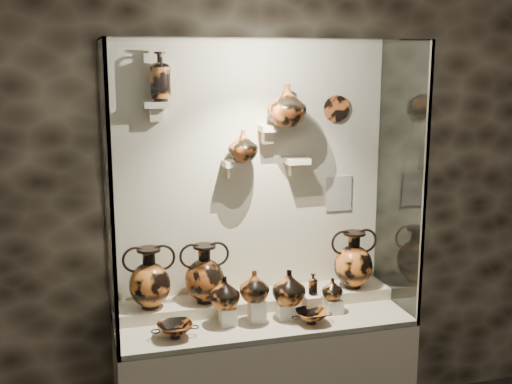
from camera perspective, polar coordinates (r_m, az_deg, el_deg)
wall_back at (r=3.87m, az=-0.69°, el=1.34°), size 5.00×0.02×3.20m
front_tier at (r=3.80m, az=0.61°, el=-11.24°), size 1.68×0.58×0.03m
rear_tier at (r=3.94m, az=-0.11°, el=-9.82°), size 1.70×0.25×0.10m
back_panel at (r=3.86m, az=-0.67°, el=1.33°), size 1.70×0.03×1.60m
glass_front at (r=3.29m, az=2.08°, el=-0.52°), size 1.70×0.01×1.60m
glass_left at (r=3.43m, az=-13.05°, el=-0.31°), size 0.01×0.60×1.60m
glass_right at (r=3.89m, az=12.71°, el=1.10°), size 0.01×0.60×1.60m
glass_top at (r=3.50m, az=0.67°, el=13.34°), size 1.70×0.60×0.01m
frame_post_left at (r=3.15m, az=-12.68°, el=-1.36°), size 0.02×0.02×1.60m
frame_post_right at (r=3.63m, az=14.77°, el=0.27°), size 0.02×0.02×1.60m
pedestal_a at (r=3.68m, az=-2.52°, el=-10.95°), size 0.09×0.09×0.10m
pedestal_b at (r=3.71m, az=0.08°, el=-10.48°), size 0.09×0.09×0.13m
pedestal_c at (r=3.76m, az=2.61°, el=-10.48°), size 0.09×0.09×0.09m
pedestal_d at (r=3.81m, az=4.94°, el=-10.00°), size 0.09×0.09×0.12m
pedestal_e at (r=3.87m, az=6.91°, el=-10.03°), size 0.09×0.09×0.08m
bracket_ul at (r=3.63m, az=-8.86°, el=7.68°), size 0.14×0.12×0.04m
bracket_ca at (r=3.75m, az=-1.85°, el=2.56°), size 0.14×0.12×0.04m
bracket_cb at (r=3.78m, az=1.09°, el=5.69°), size 0.10×0.12×0.04m
bracket_cc at (r=3.86m, az=3.64°, el=2.80°), size 0.14×0.12×0.04m
amphora_left at (r=3.73m, az=-9.45°, el=-7.52°), size 0.36×0.36×0.36m
amphora_mid at (r=3.77m, az=-4.59°, el=-7.21°), size 0.36×0.36×0.35m
amphora_right at (r=4.04m, az=8.65°, el=-5.94°), size 0.34×0.34×0.36m
jug_a at (r=3.62m, az=-2.83°, el=-8.91°), size 0.19×0.19×0.18m
jug_b at (r=3.64m, az=-0.15°, el=-8.36°), size 0.19×0.19×0.18m
jug_c at (r=3.71m, az=2.93°, el=-8.44°), size 0.20×0.20×0.20m
jug_e at (r=3.83m, az=6.79°, el=-8.55°), size 0.14×0.14×0.13m
lekythos_small at (r=3.78m, az=5.08°, el=-8.05°), size 0.06×0.06×0.14m
kylix_left at (r=3.54m, az=-7.22°, el=-11.99°), size 0.28×0.26×0.10m
kylix_right at (r=3.70m, az=4.97°, el=-10.89°), size 0.28×0.26×0.09m
lekythos_tall at (r=3.61m, az=-8.51°, el=10.39°), size 0.15×0.15×0.31m
ovoid_vase_a at (r=3.71m, az=-1.17°, el=4.14°), size 0.21×0.21×0.18m
ovoid_vase_b at (r=3.73m, az=2.75°, el=7.71°), size 0.26×0.26×0.24m
wall_plate at (r=3.96m, az=7.16°, el=7.36°), size 0.16×0.02×0.16m
info_placard at (r=4.06m, az=7.36°, el=-0.12°), size 0.17×0.01×0.22m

